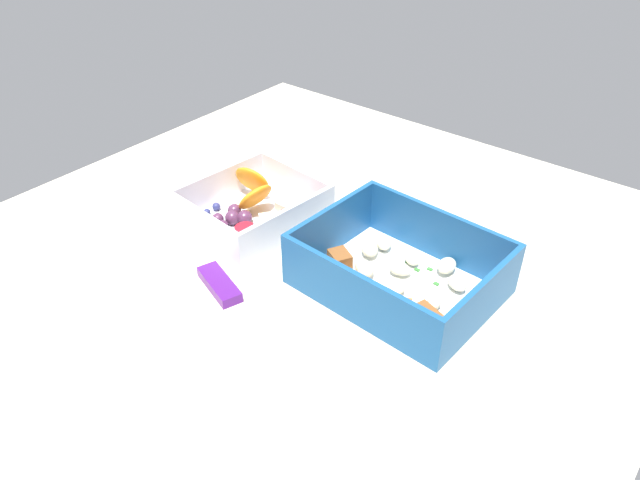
{
  "coord_description": "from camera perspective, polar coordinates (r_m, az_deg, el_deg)",
  "views": [
    {
      "loc": [
        -37.62,
        45.07,
        44.93
      ],
      "look_at": [
        -1.56,
        0.0,
        4.0
      ],
      "focal_mm": 33.36,
      "sensor_mm": 36.0,
      "label": 1
    }
  ],
  "objects": [
    {
      "name": "table_surface",
      "position": [
        0.73,
        -0.95,
        -1.47
      ],
      "size": [
        80.0,
        80.0,
        2.0
      ],
      "primitive_type": "cube",
      "color": "beige",
      "rests_on": "ground"
    },
    {
      "name": "candy_bar",
      "position": [
        0.67,
        -9.63,
        -4.21
      ],
      "size": [
        7.4,
        4.52,
        1.2
      ],
      "primitive_type": "cube",
      "rotation": [
        0.0,
        0.0,
        -0.33
      ],
      "color": "#51197A",
      "rests_on": "table_surface"
    },
    {
      "name": "fruit_bowl",
      "position": [
        0.77,
        -6.45,
        2.98
      ],
      "size": [
        15.56,
        17.16,
        5.79
      ],
      "rotation": [
        0.0,
        0.0,
        -0.1
      ],
      "color": "white",
      "rests_on": "table_surface"
    },
    {
      "name": "pasta_container",
      "position": [
        0.66,
        7.46,
        -3.38
      ],
      "size": [
        21.13,
        16.89,
        6.96
      ],
      "rotation": [
        0.0,
        0.0,
        -0.05
      ],
      "color": "white",
      "rests_on": "table_surface"
    }
  ]
}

